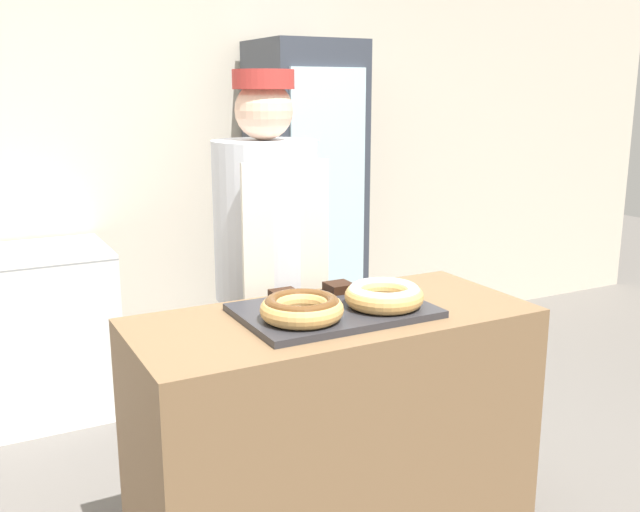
{
  "coord_description": "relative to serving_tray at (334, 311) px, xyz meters",
  "views": [
    {
      "loc": [
        -1.11,
        -2.0,
        1.66
      ],
      "look_at": [
        0.0,
        0.1,
        1.11
      ],
      "focal_mm": 40.0,
      "sensor_mm": 36.0,
      "label": 1
    }
  ],
  "objects": [
    {
      "name": "brownie_back_right",
      "position": [
        0.11,
        0.16,
        0.03
      ],
      "size": [
        0.09,
        0.09,
        0.03
      ],
      "color": "black",
      "rests_on": "serving_tray"
    },
    {
      "name": "donut_light_glaze",
      "position": [
        0.15,
        -0.07,
        0.05
      ],
      "size": [
        0.27,
        0.27,
        0.08
      ],
      "color": "tan",
      "rests_on": "serving_tray"
    },
    {
      "name": "display_counter",
      "position": [
        0.0,
        0.0,
        -0.47
      ],
      "size": [
        1.36,
        0.61,
        0.93
      ],
      "color": "brown",
      "rests_on": "ground_plane"
    },
    {
      "name": "serving_tray",
      "position": [
        0.0,
        0.0,
        0.0
      ],
      "size": [
        0.63,
        0.43,
        0.02
      ],
      "color": "#2D2D33",
      "rests_on": "display_counter"
    },
    {
      "name": "donut_chocolate_glaze",
      "position": [
        -0.15,
        -0.07,
        0.05
      ],
      "size": [
        0.27,
        0.27,
        0.08
      ],
      "color": "tan",
      "rests_on": "serving_tray"
    },
    {
      "name": "wall_back",
      "position": [
        0.0,
        2.13,
        0.41
      ],
      "size": [
        8.0,
        0.06,
        2.7
      ],
      "color": "beige",
      "rests_on": "ground_plane"
    },
    {
      "name": "chest_freezer",
      "position": [
        -0.89,
        1.76,
        -0.5
      ],
      "size": [
        0.98,
        0.61,
        0.87
      ],
      "color": "white",
      "rests_on": "ground_plane"
    },
    {
      "name": "baker_person",
      "position": [
        0.01,
        0.57,
        -0.03
      ],
      "size": [
        0.42,
        0.42,
        1.74
      ],
      "color": "#4C4C51",
      "rests_on": "ground_plane"
    },
    {
      "name": "brownie_back_left",
      "position": [
        -0.11,
        0.16,
        0.03
      ],
      "size": [
        0.09,
        0.09,
        0.03
      ],
      "color": "black",
      "rests_on": "serving_tray"
    },
    {
      "name": "beverage_fridge",
      "position": [
        0.78,
        1.76,
        0.03
      ],
      "size": [
        0.56,
        0.58,
        1.93
      ],
      "color": "#333842",
      "rests_on": "ground_plane"
    }
  ]
}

